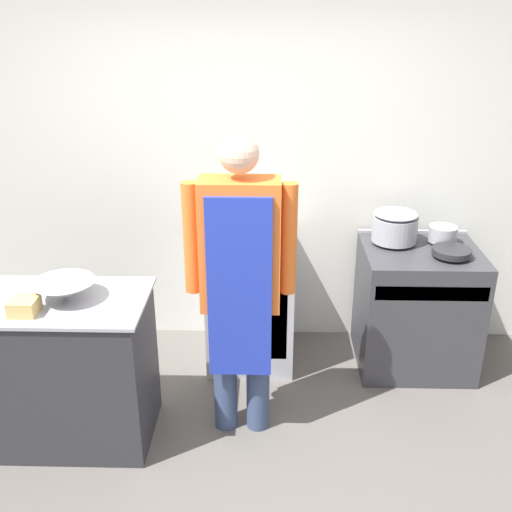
{
  "coord_description": "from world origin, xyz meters",
  "views": [
    {
      "loc": [
        0.15,
        -2.38,
        2.45
      ],
      "look_at": [
        0.07,
        0.98,
        1.0
      ],
      "focal_mm": 42.0,
      "sensor_mm": 36.0,
      "label": 1
    }
  ],
  "objects": [
    {
      "name": "fridge_unit",
      "position": [
        0.02,
        1.44,
        0.44
      ],
      "size": [
        0.6,
        0.65,
        0.89
      ],
      "color": "silver",
      "rests_on": "ground_plane"
    },
    {
      "name": "sauce_pot",
      "position": [
        1.35,
        1.52,
        0.96
      ],
      "size": [
        0.19,
        0.19,
        0.11
      ],
      "color": "#9EA0A8",
      "rests_on": "stove"
    },
    {
      "name": "wall_back",
      "position": [
        0.0,
        1.81,
        1.35
      ],
      "size": [
        8.0,
        0.05,
        2.7
      ],
      "color": "silver",
      "rests_on": "ground_plane"
    },
    {
      "name": "prep_counter",
      "position": [
        -1.06,
        0.55,
        0.46
      ],
      "size": [
        1.05,
        0.62,
        0.91
      ],
      "color": "#2D2D33",
      "rests_on": "ground_plane"
    },
    {
      "name": "mixing_bowl",
      "position": [
        -0.99,
        0.56,
        0.97
      ],
      "size": [
        0.35,
        0.35,
        0.11
      ],
      "color": "#9EA0A8",
      "rests_on": "prep_counter"
    },
    {
      "name": "ground_plane",
      "position": [
        0.0,
        0.0,
        0.0
      ],
      "size": [
        14.0,
        14.0,
        0.0
      ],
      "primitive_type": "plane",
      "color": "#5B5651"
    },
    {
      "name": "plastic_tub",
      "position": [
        -1.15,
        0.39,
        0.96
      ],
      "size": [
        0.14,
        0.14,
        0.08
      ],
      "color": "#D8B266",
      "rests_on": "prep_counter"
    },
    {
      "name": "stock_pot",
      "position": [
        1.01,
        1.52,
        1.02
      ],
      "size": [
        0.31,
        0.31,
        0.22
      ],
      "color": "#9EA0A8",
      "rests_on": "stove"
    },
    {
      "name": "saute_pan",
      "position": [
        1.35,
        1.28,
        0.92
      ],
      "size": [
        0.26,
        0.26,
        0.04
      ],
      "color": "#262628",
      "rests_on": "stove"
    },
    {
      "name": "stove",
      "position": [
        1.19,
        1.39,
        0.44
      ],
      "size": [
        0.79,
        0.69,
        0.9
      ],
      "color": "#38383D",
      "rests_on": "ground_plane"
    },
    {
      "name": "person_cook",
      "position": [
        -0.01,
        0.64,
        1.04
      ],
      "size": [
        0.62,
        0.24,
        1.82
      ],
      "color": "#38476B",
      "rests_on": "ground_plane"
    }
  ]
}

